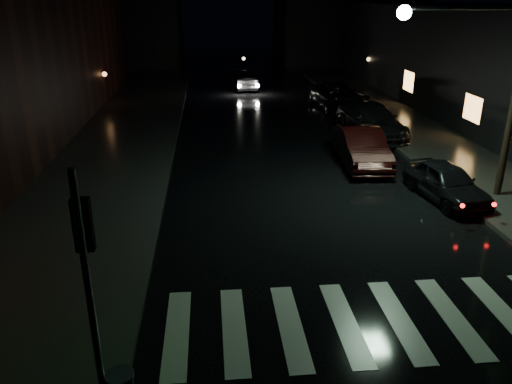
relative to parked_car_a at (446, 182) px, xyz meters
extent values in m
plane|color=black|center=(-7.60, -7.01, -0.65)|extent=(120.00, 120.00, 0.00)
cube|color=#282826|center=(-12.60, 6.99, -0.57)|extent=(6.00, 44.00, 0.15)
cube|color=#282826|center=(2.40, 6.99, -0.57)|extent=(4.00, 44.00, 0.15)
cube|color=black|center=(-17.60, 37.99, 3.35)|extent=(14.00, 10.00, 8.00)
cube|color=black|center=(6.40, 37.99, 2.85)|extent=(14.00, 10.00, 7.00)
cube|color=beige|center=(-4.60, -6.51, -0.64)|extent=(9.00, 3.00, 0.01)
cylinder|color=slate|center=(-9.90, -8.51, 1.60)|extent=(0.12, 0.12, 4.20)
cylinder|color=slate|center=(-9.60, -8.51, 0.07)|extent=(0.48, 0.48, 0.04)
cube|color=black|center=(-9.90, -8.33, 2.75)|extent=(0.28, 0.16, 0.85)
sphere|color=#0CFF33|center=(-9.90, -8.24, 2.50)|extent=(0.20, 0.20, 0.20)
cylinder|color=slate|center=(-0.10, -0.01, 5.55)|extent=(4.00, 0.08, 0.08)
sphere|color=#BFFFD8|center=(-2.10, -0.01, 5.45)|extent=(0.44, 0.44, 0.44)
imported|color=black|center=(0.00, 0.00, 0.00)|extent=(2.00, 3.95, 1.29)
imported|color=black|center=(-1.80, 4.00, 0.12)|extent=(1.87, 4.72, 1.53)
imported|color=black|center=(0.00, 8.43, 0.14)|extent=(2.74, 5.62, 1.57)
imported|color=black|center=(0.00, 14.98, 0.12)|extent=(3.01, 5.71, 1.53)
imported|color=black|center=(-5.23, 22.32, 0.06)|extent=(1.55, 4.31, 1.41)
camera|label=1|loc=(-7.96, -15.26, 5.94)|focal=35.00mm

